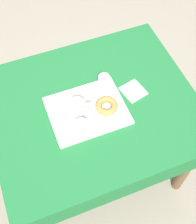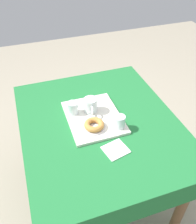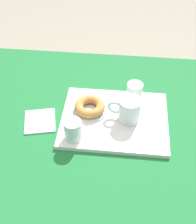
{
  "view_description": "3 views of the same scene",
  "coord_description": "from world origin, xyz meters",
  "px_view_note": "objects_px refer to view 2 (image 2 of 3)",
  "views": [
    {
      "loc": [
        0.32,
        0.88,
        2.15
      ],
      "look_at": [
        -0.0,
        0.06,
        0.77
      ],
      "focal_mm": 49.97,
      "sensor_mm": 36.0,
      "label": 1
    },
    {
      "loc": [
        -1.05,
        0.37,
        1.77
      ],
      "look_at": [
        0.02,
        0.0,
        0.81
      ],
      "focal_mm": 39.15,
      "sensor_mm": 36.0,
      "label": 2
    },
    {
      "loc": [
        0.07,
        -0.82,
        1.62
      ],
      "look_at": [
        -0.02,
        0.03,
        0.78
      ],
      "focal_mm": 50.09,
      "sensor_mm": 36.0,
      "label": 3
    }
  ],
  "objects_px": {
    "water_glass_far": "(120,122)",
    "donut_plate_left": "(94,127)",
    "paper_napkin": "(116,150)",
    "dining_table": "(100,135)",
    "water_glass_near": "(73,109)",
    "tea_mug_left": "(91,106)",
    "sugar_donut_left": "(94,125)",
    "serving_tray": "(94,117)"
  },
  "relations": [
    {
      "from": "donut_plate_left",
      "to": "paper_napkin",
      "type": "height_order",
      "value": "donut_plate_left"
    },
    {
      "from": "water_glass_near",
      "to": "sugar_donut_left",
      "type": "height_order",
      "value": "water_glass_near"
    },
    {
      "from": "serving_tray",
      "to": "donut_plate_left",
      "type": "bearing_deg",
      "value": 163.64
    },
    {
      "from": "dining_table",
      "to": "paper_napkin",
      "type": "relative_size",
      "value": 9.02
    },
    {
      "from": "water_glass_near",
      "to": "paper_napkin",
      "type": "relative_size",
      "value": 0.65
    },
    {
      "from": "water_glass_near",
      "to": "donut_plate_left",
      "type": "xyz_separation_m",
      "value": [
        -0.17,
        -0.08,
        -0.03
      ]
    },
    {
      "from": "water_glass_near",
      "to": "water_glass_far",
      "type": "distance_m",
      "value": 0.31
    },
    {
      "from": "serving_tray",
      "to": "dining_table",
      "type": "bearing_deg",
      "value": -152.0
    },
    {
      "from": "serving_tray",
      "to": "water_glass_far",
      "type": "xyz_separation_m",
      "value": [
        -0.14,
        -0.11,
        0.05
      ]
    },
    {
      "from": "water_glass_near",
      "to": "donut_plate_left",
      "type": "bearing_deg",
      "value": -154.09
    },
    {
      "from": "dining_table",
      "to": "water_glass_near",
      "type": "bearing_deg",
      "value": 49.41
    },
    {
      "from": "water_glass_near",
      "to": "water_glass_far",
      "type": "height_order",
      "value": "same"
    },
    {
      "from": "paper_napkin",
      "to": "water_glass_near",
      "type": "bearing_deg",
      "value": 21.88
    },
    {
      "from": "dining_table",
      "to": "water_glass_far",
      "type": "height_order",
      "value": "water_glass_far"
    },
    {
      "from": "serving_tray",
      "to": "sugar_donut_left",
      "type": "distance_m",
      "value": 0.11
    },
    {
      "from": "water_glass_near",
      "to": "tea_mug_left",
      "type": "bearing_deg",
      "value": -99.63
    },
    {
      "from": "dining_table",
      "to": "water_glass_near",
      "type": "relative_size",
      "value": 13.85
    },
    {
      "from": "water_glass_far",
      "to": "paper_napkin",
      "type": "distance_m",
      "value": 0.17
    },
    {
      "from": "water_glass_far",
      "to": "sugar_donut_left",
      "type": "distance_m",
      "value": 0.15
    },
    {
      "from": "sugar_donut_left",
      "to": "paper_napkin",
      "type": "relative_size",
      "value": 0.95
    },
    {
      "from": "water_glass_far",
      "to": "tea_mug_left",
      "type": "bearing_deg",
      "value": 30.99
    },
    {
      "from": "serving_tray",
      "to": "water_glass_near",
      "type": "distance_m",
      "value": 0.14
    },
    {
      "from": "sugar_donut_left",
      "to": "paper_napkin",
      "type": "distance_m",
      "value": 0.2
    },
    {
      "from": "donut_plate_left",
      "to": "paper_napkin",
      "type": "bearing_deg",
      "value": -161.97
    },
    {
      "from": "tea_mug_left",
      "to": "sugar_donut_left",
      "type": "xyz_separation_m",
      "value": [
        -0.15,
        0.03,
        -0.02
      ]
    },
    {
      "from": "dining_table",
      "to": "donut_plate_left",
      "type": "relative_size",
      "value": 8.44
    },
    {
      "from": "dining_table",
      "to": "tea_mug_left",
      "type": "xyz_separation_m",
      "value": [
        0.1,
        0.03,
        0.18
      ]
    },
    {
      "from": "dining_table",
      "to": "sugar_donut_left",
      "type": "bearing_deg",
      "value": 135.74
    },
    {
      "from": "water_glass_far",
      "to": "donut_plate_left",
      "type": "relative_size",
      "value": 0.61
    },
    {
      "from": "tea_mug_left",
      "to": "dining_table",
      "type": "bearing_deg",
      "value": -165.13
    },
    {
      "from": "serving_tray",
      "to": "water_glass_far",
      "type": "relative_size",
      "value": 4.99
    },
    {
      "from": "donut_plate_left",
      "to": "dining_table",
      "type": "bearing_deg",
      "value": -44.26
    },
    {
      "from": "donut_plate_left",
      "to": "paper_napkin",
      "type": "xyz_separation_m",
      "value": [
        -0.19,
        -0.06,
        -0.02
      ]
    },
    {
      "from": "donut_plate_left",
      "to": "paper_napkin",
      "type": "relative_size",
      "value": 1.07
    },
    {
      "from": "serving_tray",
      "to": "tea_mug_left",
      "type": "relative_size",
      "value": 3.21
    },
    {
      "from": "serving_tray",
      "to": "water_glass_near",
      "type": "xyz_separation_m",
      "value": [
        0.07,
        0.11,
        0.04
      ]
    },
    {
      "from": "paper_napkin",
      "to": "tea_mug_left",
      "type": "bearing_deg",
      "value": 5.77
    },
    {
      "from": "dining_table",
      "to": "donut_plate_left",
      "type": "height_order",
      "value": "donut_plate_left"
    },
    {
      "from": "water_glass_near",
      "to": "donut_plate_left",
      "type": "height_order",
      "value": "water_glass_near"
    },
    {
      "from": "water_glass_near",
      "to": "sugar_donut_left",
      "type": "relative_size",
      "value": 0.69
    },
    {
      "from": "sugar_donut_left",
      "to": "paper_napkin",
      "type": "xyz_separation_m",
      "value": [
        -0.19,
        -0.06,
        -0.04
      ]
    },
    {
      "from": "serving_tray",
      "to": "tea_mug_left",
      "type": "bearing_deg",
      "value": 2.31
    }
  ]
}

